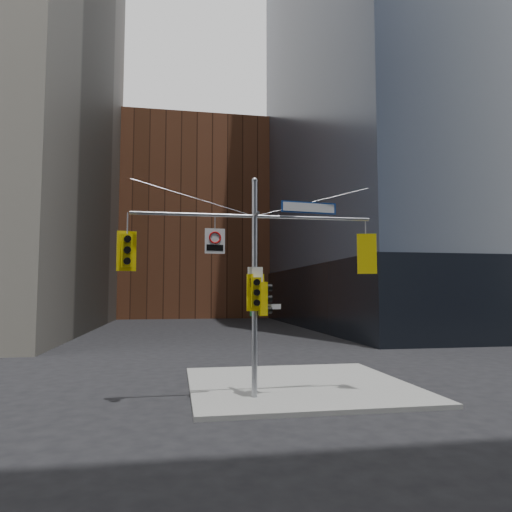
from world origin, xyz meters
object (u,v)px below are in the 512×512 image
object	(u,v)px
street_sign_blade	(309,208)
regulatory_sign_arm	(215,240)
traffic_light_pole_side	(264,299)
traffic_light_pole_front	(256,292)
traffic_light_east_arm	(366,254)
traffic_light_west_arm	(127,251)
signal_assembly	(255,264)

from	to	relation	value
street_sign_blade	regulatory_sign_arm	distance (m)	3.38
traffic_light_pole_side	traffic_light_pole_front	size ratio (longest dim) A/B	0.91
traffic_light_east_arm	traffic_light_pole_front	size ratio (longest dim) A/B	1.14
traffic_light_west_arm	traffic_light_pole_front	distance (m)	4.27
traffic_light_pole_front	regulatory_sign_arm	world-z (taller)	regulatory_sign_arm
traffic_light_west_arm	traffic_light_east_arm	distance (m)	7.93
traffic_light_east_arm	traffic_light_pole_side	size ratio (longest dim) A/B	1.25
traffic_light_west_arm	traffic_light_pole_front	world-z (taller)	traffic_light_west_arm
signal_assembly	traffic_light_west_arm	bearing A→B (deg)	179.82
traffic_light_pole_front	street_sign_blade	world-z (taller)	street_sign_blade
signal_assembly	traffic_light_pole_front	xyz separation A→B (m)	(0.00, -0.27, -0.93)
traffic_light_west_arm	traffic_light_east_arm	bearing A→B (deg)	-9.83
signal_assembly	regulatory_sign_arm	bearing A→B (deg)	-179.11
signal_assembly	traffic_light_pole_side	size ratio (longest dim) A/B	7.32
traffic_light_pole_side	street_sign_blade	world-z (taller)	street_sign_blade
street_sign_blade	regulatory_sign_arm	bearing A→B (deg)	174.04
traffic_light_west_arm	regulatory_sign_arm	world-z (taller)	regulatory_sign_arm
signal_assembly	traffic_light_east_arm	size ratio (longest dim) A/B	5.87
traffic_light_pole_front	traffic_light_pole_side	bearing A→B (deg)	42.81
traffic_light_east_arm	traffic_light_pole_side	world-z (taller)	traffic_light_east_arm
traffic_light_pole_side	regulatory_sign_arm	size ratio (longest dim) A/B	1.34
traffic_light_east_arm	street_sign_blade	size ratio (longest dim) A/B	0.69
traffic_light_east_arm	traffic_light_pole_side	bearing A→B (deg)	14.21
traffic_light_east_arm	street_sign_blade	distance (m)	2.54
traffic_light_pole_side	regulatory_sign_arm	world-z (taller)	regulatory_sign_arm
traffic_light_west_arm	street_sign_blade	world-z (taller)	street_sign_blade
traffic_light_pole_side	traffic_light_pole_front	xyz separation A→B (m)	(-0.33, -0.27, 0.20)
traffic_light_east_arm	traffic_light_pole_front	xyz separation A→B (m)	(-3.87, -0.27, -1.31)
traffic_light_west_arm	regulatory_sign_arm	bearing A→B (deg)	-10.44
traffic_light_pole_side	street_sign_blade	distance (m)	3.43
signal_assembly	street_sign_blade	xyz separation A→B (m)	(1.86, 0.00, 1.93)
street_sign_blade	traffic_light_west_arm	bearing A→B (deg)	173.52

